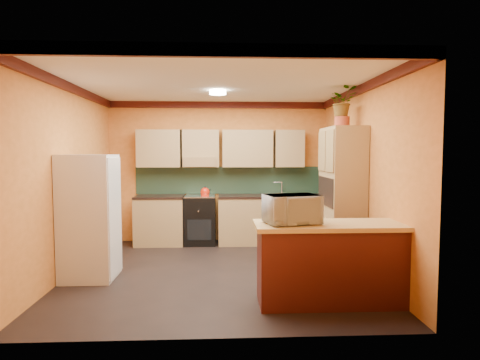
# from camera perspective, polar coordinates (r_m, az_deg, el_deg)

# --- Properties ---
(room_shell) EXTENTS (4.24, 4.24, 2.72)m
(room_shell) POSITION_cam_1_polar(r_m,az_deg,el_deg) (6.01, -2.99, 7.36)
(room_shell) COLOR black
(room_shell) RESTS_ON ground
(base_cabinets_back) EXTENTS (3.65, 0.60, 0.88)m
(base_cabinets_back) POSITION_cam_1_polar(r_m,az_deg,el_deg) (7.64, -0.99, -5.76)
(base_cabinets_back) COLOR tan
(base_cabinets_back) RESTS_ON ground
(countertop_back) EXTENTS (3.65, 0.62, 0.04)m
(countertop_back) POSITION_cam_1_polar(r_m,az_deg,el_deg) (7.57, -1.00, -2.33)
(countertop_back) COLOR black
(countertop_back) RESTS_ON base_cabinets_back
(stove) EXTENTS (0.58, 0.58, 0.91)m
(stove) POSITION_cam_1_polar(r_m,az_deg,el_deg) (7.64, -5.70, -5.66)
(stove) COLOR black
(stove) RESTS_ON ground
(kettle) EXTENTS (0.20, 0.20, 0.18)m
(kettle) POSITION_cam_1_polar(r_m,az_deg,el_deg) (7.52, -4.99, -1.63)
(kettle) COLOR red
(kettle) RESTS_ON stove
(sink) EXTENTS (0.48, 0.40, 0.03)m
(sink) POSITION_cam_1_polar(r_m,az_deg,el_deg) (7.63, 4.83, -2.03)
(sink) COLOR silver
(sink) RESTS_ON countertop_back
(base_cabinets_right) EXTENTS (0.60, 0.80, 0.88)m
(base_cabinets_right) POSITION_cam_1_polar(r_m,az_deg,el_deg) (7.35, 11.19, -6.23)
(base_cabinets_right) COLOR tan
(base_cabinets_right) RESTS_ON ground
(countertop_right) EXTENTS (0.62, 0.80, 0.04)m
(countertop_right) POSITION_cam_1_polar(r_m,az_deg,el_deg) (7.28, 11.24, -2.66)
(countertop_right) COLOR black
(countertop_right) RESTS_ON base_cabinets_right
(fridge) EXTENTS (0.68, 0.66, 1.70)m
(fridge) POSITION_cam_1_polar(r_m,az_deg,el_deg) (5.86, -20.64, -4.95)
(fridge) COLOR silver
(fridge) RESTS_ON ground
(pantry) EXTENTS (0.48, 0.90, 2.10)m
(pantry) POSITION_cam_1_polar(r_m,az_deg,el_deg) (6.18, 14.26, -2.48)
(pantry) COLOR tan
(pantry) RESTS_ON ground
(fern_pot) EXTENTS (0.22, 0.22, 0.16)m
(fern_pot) POSITION_cam_1_polar(r_m,az_deg,el_deg) (6.21, 14.30, 7.99)
(fern_pot) COLOR #AB4329
(fern_pot) RESTS_ON pantry
(fern) EXTENTS (0.42, 0.37, 0.44)m
(fern) POSITION_cam_1_polar(r_m,az_deg,el_deg) (6.24, 14.35, 10.72)
(fern) COLOR tan
(fern) RESTS_ON fern_pot
(breakfast_bar) EXTENTS (1.80, 0.55, 0.88)m
(breakfast_bar) POSITION_cam_1_polar(r_m,az_deg,el_deg) (4.81, 13.68, -11.72)
(breakfast_bar) COLOR #461510
(breakfast_bar) RESTS_ON ground
(bar_top) EXTENTS (1.90, 0.65, 0.05)m
(bar_top) POSITION_cam_1_polar(r_m,az_deg,el_deg) (4.71, 13.78, -6.26)
(bar_top) COLOR tan
(bar_top) RESTS_ON breakfast_bar
(microwave) EXTENTS (0.67, 0.53, 0.33)m
(microwave) POSITION_cam_1_polar(r_m,az_deg,el_deg) (4.56, 7.37, -4.13)
(microwave) COLOR silver
(microwave) RESTS_ON bar_top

